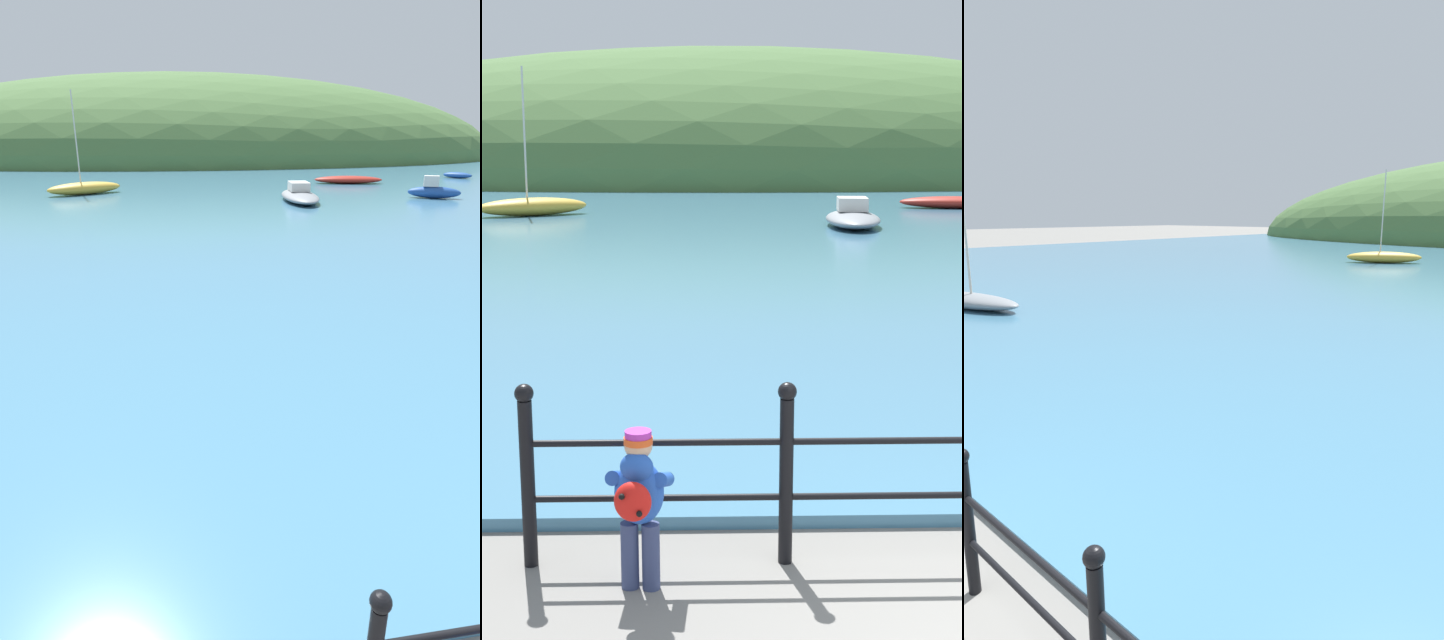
# 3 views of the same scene
# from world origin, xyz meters

# --- Properties ---
(iron_railing) EXTENTS (6.68, 0.12, 1.21)m
(iron_railing) POSITION_xyz_m (0.21, 1.50, 0.64)
(iron_railing) COLOR black
(iron_railing) RESTS_ON ground
(boat_far_left) EXTENTS (4.27, 3.28, 5.33)m
(boat_far_left) POSITION_xyz_m (-8.11, 29.28, 0.45)
(boat_far_left) COLOR gold
(boat_far_left) RESTS_ON water
(boat_mid_harbor) EXTENTS (4.65, 2.04, 5.40)m
(boat_mid_harbor) POSITION_xyz_m (-11.72, 6.54, 0.35)
(boat_mid_harbor) COLOR gray
(boat_mid_harbor) RESTS_ON water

